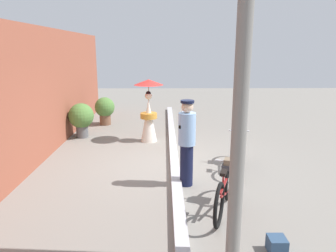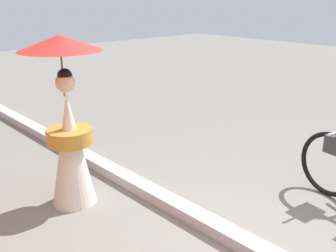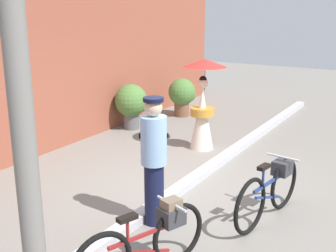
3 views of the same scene
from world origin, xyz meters
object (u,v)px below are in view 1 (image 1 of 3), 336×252
at_px(person_officer, 187,141).
at_px(potted_plant_by_door, 82,117).
at_px(bicycle_far_side, 239,150).
at_px(utility_pole, 242,75).
at_px(backpack_on_pavement, 277,244).
at_px(potted_plant_small, 105,109).
at_px(person_with_parasol, 149,110).
at_px(bicycle_near_officer, 225,186).

relative_size(person_officer, potted_plant_by_door, 1.62).
relative_size(bicycle_far_side, utility_pole, 0.35).
bearing_deg(backpack_on_pavement, utility_pole, 105.42).
relative_size(person_officer, backpack_on_pavement, 7.06).
bearing_deg(person_officer, potted_plant_small, 25.80).
bearing_deg(utility_pole, potted_plant_by_door, 29.58).
distance_m(person_with_parasol, backpack_on_pavement, 5.80).
xyz_separation_m(bicycle_far_side, potted_plant_small, (4.38, 3.84, 0.15)).
distance_m(potted_plant_by_door, potted_plant_small, 1.74).
distance_m(person_officer, person_with_parasol, 3.30).
bearing_deg(bicycle_far_side, utility_pole, 165.86).
bearing_deg(potted_plant_small, utility_pole, -158.70).
distance_m(bicycle_far_side, potted_plant_small, 5.83).
distance_m(person_with_parasol, potted_plant_by_door, 2.15).
xyz_separation_m(person_with_parasol, potted_plant_small, (2.14, 1.67, -0.37)).
xyz_separation_m(backpack_on_pavement, utility_pole, (-0.18, 0.65, 2.29)).
relative_size(bicycle_near_officer, utility_pole, 0.34).
xyz_separation_m(bicycle_near_officer, backpack_on_pavement, (-1.19, -0.50, -0.31)).
bearing_deg(potted_plant_by_door, utility_pole, -150.42).
height_order(backpack_on_pavement, utility_pole, utility_pole).
relative_size(bicycle_near_officer, backpack_on_pavement, 6.65).
bearing_deg(person_with_parasol, potted_plant_small, 37.99).
height_order(person_with_parasol, potted_plant_by_door, person_with_parasol).
bearing_deg(person_officer, potted_plant_by_door, 39.41).
bearing_deg(person_officer, bicycle_far_side, -53.66).
bearing_deg(utility_pole, person_with_parasol, 13.47).
bearing_deg(potted_plant_by_door, backpack_on_pavement, -145.15).
bearing_deg(potted_plant_small, potted_plant_by_door, 166.32).
height_order(bicycle_near_officer, person_officer, person_officer).
relative_size(person_with_parasol, potted_plant_by_door, 1.71).
bearing_deg(person_officer, person_with_parasol, 15.79).
distance_m(bicycle_near_officer, potted_plant_by_door, 5.86).
bearing_deg(potted_plant_small, backpack_on_pavement, -154.11).
bearing_deg(person_with_parasol, utility_pole, -166.53).
bearing_deg(person_officer, backpack_on_pavement, -153.88).
distance_m(person_officer, backpack_on_pavement, 2.59).
relative_size(bicycle_near_officer, person_officer, 0.94).
height_order(bicycle_near_officer, backpack_on_pavement, bicycle_near_officer).
relative_size(person_officer, potted_plant_small, 1.73).
bearing_deg(bicycle_near_officer, bicycle_far_side, -19.36).
relative_size(bicycle_far_side, potted_plant_small, 1.70).
relative_size(backpack_on_pavement, utility_pole, 0.05).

